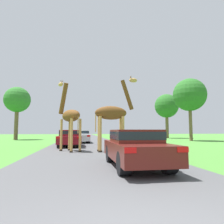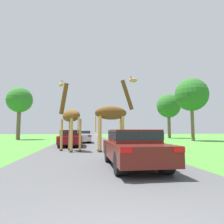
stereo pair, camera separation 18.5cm
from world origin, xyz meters
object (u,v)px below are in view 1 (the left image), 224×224
at_px(car_lead_maroon, 135,147).
at_px(giraffe_near_road, 113,115).
at_px(car_queue_left, 70,137).
at_px(tree_far_right, 17,100).
at_px(giraffe_companion, 69,115).
at_px(car_far_ahead, 81,136).
at_px(tree_mid_field, 190,95).
at_px(car_queue_right, 74,135).
at_px(tree_right_cluster, 167,106).

bearing_deg(car_lead_maroon, giraffe_near_road, 89.48).
height_order(car_queue_left, tree_far_right, tree_far_right).
height_order(giraffe_companion, car_far_ahead, giraffe_companion).
height_order(car_queue_left, car_far_ahead, same).
bearing_deg(giraffe_near_road, tree_far_right, -150.60).
bearing_deg(tree_mid_field, giraffe_companion, -143.63).
xyz_separation_m(giraffe_companion, car_lead_maroon, (2.75, -6.21, -1.61)).
bearing_deg(car_lead_maroon, tree_far_right, 115.14).
relative_size(giraffe_companion, car_far_ahead, 1.12).
xyz_separation_m(car_queue_right, car_far_ahead, (0.96, -7.52, 0.01)).
height_order(car_queue_right, tree_far_right, tree_far_right).
relative_size(giraffe_companion, car_queue_right, 1.06).
height_order(car_lead_maroon, tree_far_right, tree_far_right).
bearing_deg(car_lead_maroon, tree_mid_field, 54.35).
relative_size(tree_far_right, tree_mid_field, 0.96).
height_order(car_lead_maroon, tree_right_cluster, tree_right_cluster).
xyz_separation_m(giraffe_companion, car_queue_right, (-0.17, 16.94, -1.62)).
relative_size(car_queue_right, car_far_ahead, 1.05).
bearing_deg(car_queue_left, tree_far_right, 121.22).
distance_m(car_lead_maroon, tree_mid_field, 22.15).
bearing_deg(tree_mid_field, giraffe_near_road, -136.35).
distance_m(giraffe_companion, car_queue_right, 17.02).
height_order(giraffe_near_road, tree_far_right, tree_far_right).
height_order(giraffe_near_road, car_queue_left, giraffe_near_road).
distance_m(car_queue_right, car_queue_left, 12.82).
height_order(car_queue_left, tree_right_cluster, tree_right_cluster).
bearing_deg(giraffe_companion, car_queue_right, 56.98).
height_order(giraffe_near_road, giraffe_companion, giraffe_near_road).
relative_size(car_queue_right, car_queue_left, 1.02).
relative_size(giraffe_near_road, tree_right_cluster, 0.63).
distance_m(car_queue_right, tree_right_cluster, 17.68).
bearing_deg(car_queue_left, car_queue_right, 90.23).
xyz_separation_m(car_queue_right, tree_far_right, (-8.73, 1.68, 5.25)).
relative_size(car_lead_maroon, tree_mid_field, 0.52).
bearing_deg(giraffe_companion, car_queue_left, 58.04).
distance_m(car_queue_left, tree_right_cluster, 24.00).
xyz_separation_m(giraffe_near_road, tree_far_right, (-11.70, 19.26, 3.61)).
height_order(car_queue_left, tree_mid_field, tree_mid_field).
xyz_separation_m(car_far_ahead, tree_far_right, (-9.70, 9.19, 5.24)).
xyz_separation_m(giraffe_near_road, car_queue_left, (-2.92, 4.77, -1.61)).
distance_m(tree_right_cluster, tree_far_right, 25.30).
bearing_deg(car_queue_left, tree_right_cluster, 45.60).
bearing_deg(tree_far_right, tree_right_cluster, 5.15).
distance_m(giraffe_near_road, car_far_ahead, 10.40).
height_order(tree_right_cluster, tree_far_right, tree_right_cluster).
bearing_deg(tree_mid_field, tree_far_right, 163.04).
relative_size(tree_right_cluster, tree_far_right, 1.00).
xyz_separation_m(giraffe_near_road, giraffe_companion, (-2.80, 0.65, -0.02)).
height_order(car_queue_right, tree_mid_field, tree_mid_field).
relative_size(car_far_ahead, tree_mid_field, 0.53).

